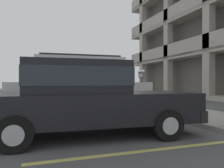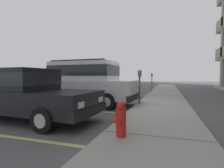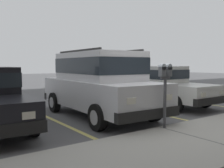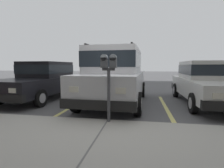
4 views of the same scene
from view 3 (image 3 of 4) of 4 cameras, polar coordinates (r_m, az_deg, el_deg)
name	(u,v)px [view 3 (image 3 of 4)]	position (r m, az deg, el deg)	size (l,w,h in m)	color
ground_plane	(152,132)	(6.33, 9.23, -10.73)	(80.00, 80.00, 0.10)	#565659
sidewalk	(198,140)	(5.50, 19.07, -12.09)	(40.00, 2.20, 0.12)	#9E9B93
parking_stall_lines	(70,127)	(6.56, -9.59, -9.74)	(12.52, 4.80, 0.01)	#DBD16B
silver_suv	(99,81)	(7.72, -3.08, 0.61)	(2.15, 4.85, 2.03)	silver
red_sedan	(160,84)	(10.18, 11.02, -0.05)	(1.85, 4.48, 1.54)	silver
parking_meter_near	(165,80)	(5.91, 12.06, 0.82)	(0.35, 0.12, 1.50)	#47474C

